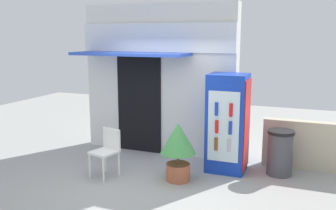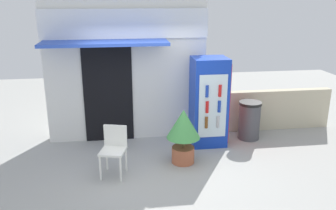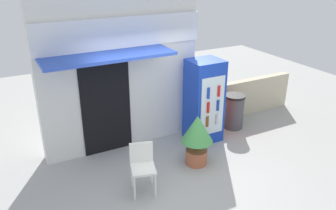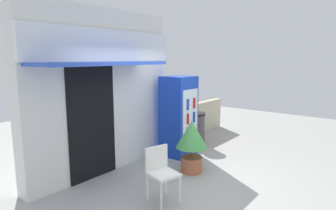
# 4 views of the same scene
# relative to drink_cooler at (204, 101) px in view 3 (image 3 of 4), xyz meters

# --- Properties ---
(ground) EXTENTS (16.00, 16.00, 0.00)m
(ground) POSITION_rel_drink_cooler_xyz_m (-1.28, -1.07, -0.93)
(ground) COLOR #A3A39E
(storefront_building) EXTENTS (3.41, 1.15, 3.22)m
(storefront_building) POSITION_rel_drink_cooler_xyz_m (-1.70, 0.64, 0.72)
(storefront_building) COLOR silver
(storefront_building) RESTS_ON ground
(drink_cooler) EXTENTS (0.73, 0.70, 1.86)m
(drink_cooler) POSITION_rel_drink_cooler_xyz_m (0.00, 0.00, 0.00)
(drink_cooler) COLOR #1438B2
(drink_cooler) RESTS_ON ground
(plastic_chair) EXTENTS (0.52, 0.54, 0.88)m
(plastic_chair) POSITION_rel_drink_cooler_xyz_m (-1.98, -1.09, -0.41)
(plastic_chair) COLOR white
(plastic_chair) RESTS_ON ground
(potted_plant_near_shop) EXTENTS (0.63, 0.63, 1.06)m
(potted_plant_near_shop) POSITION_rel_drink_cooler_xyz_m (-0.70, -0.82, -0.28)
(potted_plant_near_shop) COLOR #AD5B3D
(potted_plant_near_shop) RESTS_ON ground
(trash_bin) EXTENTS (0.49, 0.49, 0.85)m
(trash_bin) POSITION_rel_drink_cooler_xyz_m (0.97, 0.14, -0.51)
(trash_bin) COLOR #47474C
(trash_bin) RESTS_ON ground
(stone_boundary_wall) EXTENTS (2.52, 0.20, 0.94)m
(stone_boundary_wall) POSITION_rel_drink_cooler_xyz_m (1.85, 0.65, -0.46)
(stone_boundary_wall) COLOR beige
(stone_boundary_wall) RESTS_ON ground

